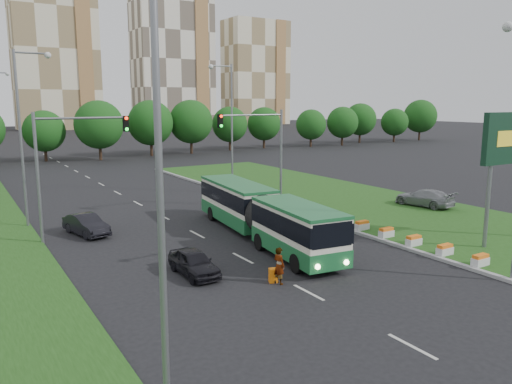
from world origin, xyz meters
TOP-DOWN VIEW (x-y plane):
  - ground at (0.00, 0.00)m, footprint 360.00×360.00m
  - grass_median at (13.00, 8.00)m, footprint 14.00×60.00m
  - median_kerb at (6.05, 8.00)m, footprint 0.30×60.00m
  - lane_markings at (-3.00, 20.00)m, footprint 0.20×100.00m
  - flower_planters at (6.70, -1.40)m, footprint 1.10×13.70m
  - traffic_mast_median at (4.78, 10.00)m, footprint 5.76×0.32m
  - traffic_mast_left at (-10.38, 9.00)m, footprint 5.76×0.32m
  - street_lamps at (-3.00, 10.00)m, footprint 36.00×60.00m
  - tree_line at (10.00, 55.00)m, footprint 120.00×8.00m
  - apartment_tower_ceast at (15.00, 150.00)m, footprint 25.00×15.00m
  - apartment_tower_east at (55.00, 150.00)m, footprint 27.00×15.00m
  - midrise_east at (90.00, 150.00)m, footprint 24.00×14.00m
  - articulated_bus at (-0.08, 2.87)m, footprint 2.52×16.15m
  - car_left_near at (-6.46, -1.07)m, footprint 1.57×3.80m
  - car_left_far at (-9.22, 9.68)m, footprint 2.37×4.34m
  - car_median at (16.49, 3.85)m, footprint 2.78×5.14m
  - pedestrian at (-3.52, -4.36)m, footprint 0.53×0.72m
  - shopping_trolley at (-3.65, -4.05)m, footprint 0.40×0.42m

SIDE VIEW (x-z plane):
  - ground at x=0.00m, z-range 0.00..0.00m
  - lane_markings at x=-3.00m, z-range -0.01..0.01m
  - grass_median at x=13.00m, z-range 0.00..0.15m
  - median_kerb at x=6.05m, z-range 0.00..0.18m
  - shopping_trolley at x=-3.65m, z-range 0.00..0.68m
  - flower_planters at x=6.70m, z-range 0.15..0.75m
  - car_left_near at x=-6.46m, z-range 0.00..1.29m
  - car_left_far at x=-9.22m, z-range 0.00..1.36m
  - car_median at x=16.49m, z-range 0.15..1.57m
  - pedestrian at x=-3.52m, z-range 0.00..1.80m
  - articulated_bus at x=-0.08m, z-range 0.30..2.96m
  - tree_line at x=10.00m, z-range 0.00..9.00m
  - traffic_mast_median at x=4.78m, z-range 1.35..9.35m
  - traffic_mast_left at x=-10.38m, z-range 1.35..9.35m
  - street_lamps at x=-3.00m, z-range 0.00..12.00m
  - midrise_east at x=90.00m, z-range 0.00..40.00m
  - apartment_tower_east at x=55.00m, z-range 0.00..47.00m
  - apartment_tower_ceast at x=15.00m, z-range 0.00..50.00m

